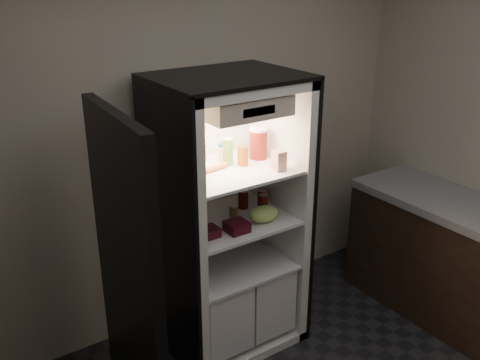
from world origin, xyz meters
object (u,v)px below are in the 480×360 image
Objects in this scene: pepper_jar at (258,143)px; condiment_jar at (234,211)px; soda_can_a at (243,199)px; berry_box_right at (237,227)px; grape_bag at (264,214)px; refrigerator at (226,235)px; salsa_jar at (243,156)px; cream_carton at (279,161)px; tabby_cat at (191,148)px; soda_can_c at (264,203)px; mayo_tub at (225,152)px; parmesan_shaker at (228,152)px; berry_box_left at (209,232)px; soda_can_b at (262,197)px.

condiment_jar is at bearing -169.48° from pepper_jar.
condiment_jar is (-0.13, -0.07, -0.02)m from soda_can_a.
condiment_jar is 0.61× the size of berry_box_right.
refrigerator is at bearing 126.10° from grape_bag.
salsa_jar is 0.24m from cream_carton.
pepper_jar is (0.49, -0.02, -0.05)m from tabby_cat.
berry_box_right is (-0.23, -0.26, -0.03)m from soda_can_a.
tabby_cat is (-0.23, 0.02, 0.65)m from refrigerator.
refrigerator is 4.56× the size of tabby_cat.
tabby_cat is 0.54m from condiment_jar.
salsa_jar reaches higher than soda_can_c.
refrigerator is 0.57m from mayo_tub.
berry_box_right is (-0.17, -0.18, -0.38)m from salsa_jar.
cream_carton is at bearing -4.06° from berry_box_right.
grape_bag is at bearing -53.90° from refrigerator.
cream_carton is 0.46m from soda_can_a.
soda_can_c is at bearing -9.41° from condiment_jar.
parmesan_shaker reaches higher than berry_box_right.
tabby_cat is at bearing 148.74° from grape_bag.
parmesan_shaker is 1.40× the size of cream_carton.
tabby_cat is at bearing 175.28° from refrigerator.
grape_bag is (-0.10, -0.21, -0.40)m from pepper_jar.
berry_box_right is (-0.10, -0.19, -0.01)m from condiment_jar.
condiment_jar is at bearing 61.48° from berry_box_right.
berry_box_left is (-0.48, 0.06, -0.38)m from cream_carton.
grape_bag is 1.80× the size of berry_box_left.
soda_can_c is at bearing -93.90° from pepper_jar.
soda_can_a is (0.14, 0.03, -0.37)m from parmesan_shaker.
parmesan_shaker is at bearing 178.85° from pepper_jar.
pepper_jar is at bearing -0.94° from refrigerator.
refrigerator is 15.25× the size of cream_carton.
condiment_jar reaches higher than berry_box_left.
parmesan_shaker is 0.45m from soda_can_c.
pepper_jar is at bearing 35.31° from berry_box_right.
grape_bag is (0.05, -0.16, -0.36)m from salsa_jar.
mayo_tub is 1.03× the size of soda_can_c.
parmesan_shaker reaches higher than soda_can_b.
berry_box_left is (-0.28, -0.15, -0.01)m from condiment_jar.
grape_bag reaches higher than berry_box_left.
mayo_tub is 0.95× the size of cream_carton.
pepper_jar is (0.16, 0.05, 0.04)m from salsa_jar.
parmesan_shaker is 1.35× the size of soda_can_a.
refrigerator reaches higher than soda_can_c.
mayo_tub is at bearing 109.44° from salsa_jar.
cream_carton is 1.10× the size of soda_can_b.
soda_can_c is at bearing -17.91° from refrigerator.
salsa_jar is 1.13× the size of soda_can_b.
pepper_jar is at bearing 13.55° from tabby_cat.
soda_can_c is (0.20, -0.16, -0.35)m from mayo_tub.
condiment_jar is (0.04, -0.05, 0.19)m from refrigerator.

